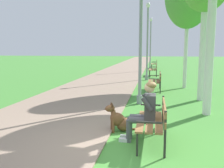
{
  "coord_description": "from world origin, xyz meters",
  "views": [
    {
      "loc": [
        0.67,
        -4.35,
        1.9
      ],
      "look_at": [
        -0.54,
        2.53,
        0.9
      ],
      "focal_mm": 39.47,
      "sensor_mm": 36.0,
      "label": 1
    }
  ],
  "objects_px": {
    "park_bench_far": "(154,69)",
    "park_bench_mid": "(156,80)",
    "dog_brown": "(120,120)",
    "lamp_post_far": "(150,44)",
    "park_bench_near": "(155,118)",
    "person_seated_on_near_bench": "(145,109)",
    "park_bench_furthest": "(155,63)",
    "lamp_post_mid": "(147,41)",
    "lamp_post_near": "(141,33)"
  },
  "relations": [
    {
      "from": "park_bench_far",
      "to": "park_bench_mid",
      "type": "bearing_deg",
      "value": -88.71
    },
    {
      "from": "dog_brown",
      "to": "lamp_post_far",
      "type": "height_order",
      "value": "lamp_post_far"
    },
    {
      "from": "park_bench_near",
      "to": "person_seated_on_near_bench",
      "type": "height_order",
      "value": "person_seated_on_near_bench"
    },
    {
      "from": "dog_brown",
      "to": "lamp_post_far",
      "type": "xyz_separation_m",
      "value": [
        0.32,
        15.99,
        2.07
      ]
    },
    {
      "from": "park_bench_furthest",
      "to": "lamp_post_mid",
      "type": "relative_size",
      "value": 0.32
    },
    {
      "from": "park_bench_mid",
      "to": "park_bench_far",
      "type": "xyz_separation_m",
      "value": [
        -0.14,
        6.31,
        0.0
      ]
    },
    {
      "from": "park_bench_furthest",
      "to": "lamp_post_near",
      "type": "xyz_separation_m",
      "value": [
        -0.46,
        -15.85,
        1.93
      ]
    },
    {
      "from": "lamp_post_far",
      "to": "person_seated_on_near_bench",
      "type": "bearing_deg",
      "value": -89.09
    },
    {
      "from": "park_bench_mid",
      "to": "park_bench_far",
      "type": "height_order",
      "value": "same"
    },
    {
      "from": "park_bench_mid",
      "to": "park_bench_far",
      "type": "relative_size",
      "value": 1.0
    },
    {
      "from": "lamp_post_near",
      "to": "lamp_post_far",
      "type": "relative_size",
      "value": 1.05
    },
    {
      "from": "park_bench_mid",
      "to": "park_bench_near",
      "type": "bearing_deg",
      "value": -90.32
    },
    {
      "from": "park_bench_mid",
      "to": "lamp_post_near",
      "type": "xyz_separation_m",
      "value": [
        -0.56,
        -2.8,
        1.93
      ]
    },
    {
      "from": "person_seated_on_near_bench",
      "to": "park_bench_near",
      "type": "bearing_deg",
      "value": -13.02
    },
    {
      "from": "park_bench_far",
      "to": "park_bench_furthest",
      "type": "bearing_deg",
      "value": 89.71
    },
    {
      "from": "dog_brown",
      "to": "lamp_post_far",
      "type": "bearing_deg",
      "value": 88.84
    },
    {
      "from": "park_bench_mid",
      "to": "lamp_post_mid",
      "type": "distance_m",
      "value": 4.37
    },
    {
      "from": "park_bench_near",
      "to": "person_seated_on_near_bench",
      "type": "bearing_deg",
      "value": 166.98
    },
    {
      "from": "park_bench_furthest",
      "to": "lamp_post_far",
      "type": "relative_size",
      "value": 0.33
    },
    {
      "from": "park_bench_mid",
      "to": "lamp_post_far",
      "type": "height_order",
      "value": "lamp_post_far"
    },
    {
      "from": "park_bench_furthest",
      "to": "lamp_post_near",
      "type": "bearing_deg",
      "value": -91.65
    },
    {
      "from": "park_bench_near",
      "to": "park_bench_mid",
      "type": "relative_size",
      "value": 1.0
    },
    {
      "from": "lamp_post_far",
      "to": "lamp_post_near",
      "type": "bearing_deg",
      "value": -90.26
    },
    {
      "from": "park_bench_mid",
      "to": "person_seated_on_near_bench",
      "type": "height_order",
      "value": "person_seated_on_near_bench"
    },
    {
      "from": "person_seated_on_near_bench",
      "to": "lamp_post_near",
      "type": "relative_size",
      "value": 0.26
    },
    {
      "from": "park_bench_near",
      "to": "park_bench_furthest",
      "type": "bearing_deg",
      "value": 90.21
    },
    {
      "from": "person_seated_on_near_bench",
      "to": "lamp_post_far",
      "type": "xyz_separation_m",
      "value": [
        -0.26,
        16.52,
        1.65
      ]
    },
    {
      "from": "park_bench_furthest",
      "to": "lamp_post_near",
      "type": "distance_m",
      "value": 15.97
    },
    {
      "from": "person_seated_on_near_bench",
      "to": "lamp_post_mid",
      "type": "bearing_deg",
      "value": 91.76
    },
    {
      "from": "park_bench_far",
      "to": "lamp_post_near",
      "type": "bearing_deg",
      "value": -92.65
    },
    {
      "from": "park_bench_mid",
      "to": "lamp_post_near",
      "type": "bearing_deg",
      "value": -101.38
    },
    {
      "from": "park_bench_furthest",
      "to": "dog_brown",
      "type": "relative_size",
      "value": 1.93
    },
    {
      "from": "park_bench_furthest",
      "to": "lamp_post_near",
      "type": "height_order",
      "value": "lamp_post_near"
    },
    {
      "from": "lamp_post_near",
      "to": "park_bench_furthest",
      "type": "bearing_deg",
      "value": 88.35
    },
    {
      "from": "park_bench_furthest",
      "to": "lamp_post_mid",
      "type": "bearing_deg",
      "value": -92.82
    },
    {
      "from": "park_bench_mid",
      "to": "lamp_post_mid",
      "type": "bearing_deg",
      "value": 98.13
    },
    {
      "from": "park_bench_furthest",
      "to": "lamp_post_mid",
      "type": "xyz_separation_m",
      "value": [
        -0.45,
        -9.14,
        1.87
      ]
    },
    {
      "from": "lamp_post_mid",
      "to": "lamp_post_near",
      "type": "bearing_deg",
      "value": -90.05
    },
    {
      "from": "dog_brown",
      "to": "lamp_post_near",
      "type": "relative_size",
      "value": 0.16
    },
    {
      "from": "park_bench_furthest",
      "to": "dog_brown",
      "type": "bearing_deg",
      "value": -92.19
    },
    {
      "from": "park_bench_furthest",
      "to": "dog_brown",
      "type": "xyz_separation_m",
      "value": [
        -0.72,
        -18.85,
        -0.25
      ]
    },
    {
      "from": "park_bench_mid",
      "to": "dog_brown",
      "type": "bearing_deg",
      "value": -98.13
    },
    {
      "from": "park_bench_mid",
      "to": "dog_brown",
      "type": "height_order",
      "value": "park_bench_mid"
    },
    {
      "from": "park_bench_furthest",
      "to": "person_seated_on_near_bench",
      "type": "distance_m",
      "value": 19.37
    },
    {
      "from": "lamp_post_mid",
      "to": "park_bench_near",
      "type": "bearing_deg",
      "value": -87.09
    },
    {
      "from": "dog_brown",
      "to": "park_bench_furthest",
      "type": "bearing_deg",
      "value": 87.81
    },
    {
      "from": "park_bench_mid",
      "to": "dog_brown",
      "type": "relative_size",
      "value": 1.93
    },
    {
      "from": "lamp_post_near",
      "to": "lamp_post_mid",
      "type": "distance_m",
      "value": 6.71
    },
    {
      "from": "park_bench_near",
      "to": "park_bench_far",
      "type": "distance_m",
      "value": 12.68
    },
    {
      "from": "park_bench_near",
      "to": "park_bench_far",
      "type": "height_order",
      "value": "same"
    }
  ]
}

